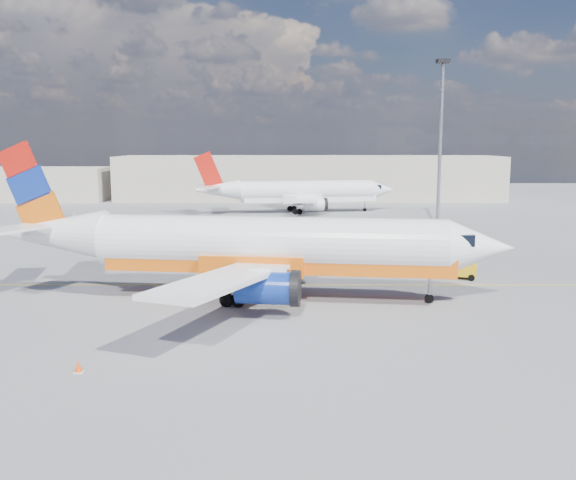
{
  "coord_description": "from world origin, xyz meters",
  "views": [
    {
      "loc": [
        1.47,
        -44.6,
        10.87
      ],
      "look_at": [
        1.33,
        2.74,
        3.5
      ],
      "focal_mm": 40.0,
      "sensor_mm": 36.0,
      "label": 1
    }
  ],
  "objects_px": {
    "second_jet": "(300,192)",
    "main_jet": "(255,246)",
    "gse_tug": "(458,267)",
    "traffic_cone": "(78,367)"
  },
  "relations": [
    {
      "from": "second_jet",
      "to": "traffic_cone",
      "type": "xyz_separation_m",
      "value": [
        -11.58,
        -67.91,
        -2.82
      ]
    },
    {
      "from": "second_jet",
      "to": "main_jet",
      "type": "bearing_deg",
      "value": -104.35
    },
    {
      "from": "main_jet",
      "to": "traffic_cone",
      "type": "xyz_separation_m",
      "value": [
        -7.57,
        -14.58,
        -3.36
      ]
    },
    {
      "from": "gse_tug",
      "to": "main_jet",
      "type": "bearing_deg",
      "value": -137.59
    },
    {
      "from": "traffic_cone",
      "to": "gse_tug",
      "type": "bearing_deg",
      "value": 42.04
    },
    {
      "from": "main_jet",
      "to": "gse_tug",
      "type": "height_order",
      "value": "main_jet"
    },
    {
      "from": "main_jet",
      "to": "traffic_cone",
      "type": "bearing_deg",
      "value": -110.43
    },
    {
      "from": "main_jet",
      "to": "second_jet",
      "type": "relative_size",
      "value": 1.17
    },
    {
      "from": "second_jet",
      "to": "gse_tug",
      "type": "xyz_separation_m",
      "value": [
        11.81,
        -46.82,
        -2.21
      ]
    },
    {
      "from": "second_jet",
      "to": "gse_tug",
      "type": "distance_m",
      "value": 48.34
    }
  ]
}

